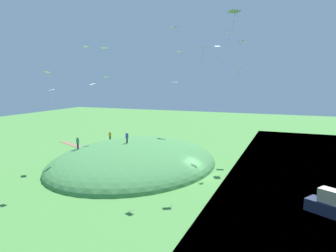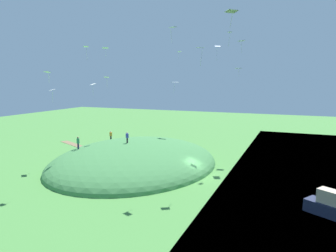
# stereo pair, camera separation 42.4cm
# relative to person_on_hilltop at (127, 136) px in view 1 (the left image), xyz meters

# --- Properties ---
(ground_plane) EXTENTS (160.00, 160.00, 0.00)m
(ground_plane) POSITION_rel_person_on_hilltop_xyz_m (-10.76, 1.18, -4.18)
(ground_plane) COLOR #46823B
(grass_hill) EXTENTS (22.85, 27.98, 6.42)m
(grass_hill) POSITION_rel_person_on_hilltop_xyz_m (-0.67, -0.94, -4.18)
(grass_hill) COLOR #3F7C42
(grass_hill) RESTS_ON ground_plane
(dirt_path) EXTENTS (14.71, 7.96, 0.04)m
(dirt_path) POSITION_rel_person_on_hilltop_xyz_m (13.55, -7.15, -4.16)
(dirt_path) COLOR #786246
(dirt_path) RESTS_ON ground_plane
(person_on_hilltop) EXTENTS (0.43, 0.43, 1.59)m
(person_on_hilltop) POSITION_rel_person_on_hilltop_xyz_m (0.00, 0.00, 0.00)
(person_on_hilltop) COLOR black
(person_on_hilltop) RESTS_ON grass_hill
(person_with_child) EXTENTS (0.60, 0.60, 1.69)m
(person_with_child) POSITION_rel_person_on_hilltop_xyz_m (7.57, -7.46, -1.49)
(person_with_child) COLOR black
(person_with_child) RESTS_ON grass_hill
(person_walking_path) EXTENTS (0.45, 0.45, 1.79)m
(person_walking_path) POSITION_rel_person_on_hilltop_xyz_m (6.15, 3.06, -0.64)
(person_walking_path) COLOR #212548
(person_walking_path) RESTS_ON grass_hill
(kite_0) EXTENTS (1.23, 1.21, 1.91)m
(kite_0) POSITION_rel_person_on_hilltop_xyz_m (8.89, 4.57, 6.45)
(kite_0) COLOR silver
(kite_1) EXTENTS (0.87, 0.71, 1.63)m
(kite_1) POSITION_rel_person_on_hilltop_xyz_m (5.27, -3.14, 8.21)
(kite_1) COLOR silver
(kite_2) EXTENTS (1.39, 1.27, 1.93)m
(kite_2) POSITION_rel_person_on_hilltop_xyz_m (-3.30, -10.19, 7.45)
(kite_2) COLOR white
(kite_3) EXTENTS (1.28, 1.20, 1.73)m
(kite_3) POSITION_rel_person_on_hilltop_xyz_m (6.58, -1.49, 7.20)
(kite_3) COLOR silver
(kite_4) EXTENTS (0.96, 0.85, 2.11)m
(kite_4) POSITION_rel_person_on_hilltop_xyz_m (-11.47, -5.23, 12.30)
(kite_4) COLOR white
(kite_5) EXTENTS (1.02, 1.04, 1.23)m
(kite_5) POSITION_rel_person_on_hilltop_xyz_m (-17.31, 14.78, 12.66)
(kite_5) COLOR silver
(kite_6) EXTENTS (1.29, 1.12, 1.70)m
(kite_6) POSITION_rel_person_on_hilltop_xyz_m (10.18, -10.44, 13.50)
(kite_6) COLOR white
(kite_7) EXTENTS (0.76, 0.54, 1.94)m
(kite_7) POSITION_rel_person_on_hilltop_xyz_m (5.13, 1.83, 12.25)
(kite_7) COLOR white
(kite_8) EXTENTS (1.04, 0.81, 1.22)m
(kite_8) POSITION_rel_person_on_hilltop_xyz_m (-13.71, -9.07, 9.54)
(kite_8) COLOR white
(kite_9) EXTENTS (0.96, 0.84, 1.73)m
(kite_9) POSITION_rel_person_on_hilltop_xyz_m (-9.39, 6.23, 13.28)
(kite_9) COLOR white
(kite_10) EXTENTS (0.65, 0.73, 1.95)m
(kite_10) POSITION_rel_person_on_hilltop_xyz_m (-13.21, -4.61, 13.93)
(kite_10) COLOR white
(kite_11) EXTENTS (1.22, 1.41, 1.92)m
(kite_11) POSITION_rel_person_on_hilltop_xyz_m (-14.33, -7.27, 13.22)
(kite_11) COLOR white
(kite_12) EXTENTS (0.60, 0.85, 1.45)m
(kite_12) POSITION_rel_person_on_hilltop_xyz_m (-2.99, -12.89, 12.60)
(kite_12) COLOR white
(kite_13) EXTENTS (1.02, 0.93, 1.98)m
(kite_13) POSITION_rel_person_on_hilltop_xyz_m (-12.01, 4.80, 11.17)
(kite_13) COLOR white
(kite_14) EXTENTS (0.80, 0.61, 1.23)m
(kite_14) POSITION_rel_person_on_hilltop_xyz_m (3.20, 11.33, 8.66)
(kite_14) COLOR white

